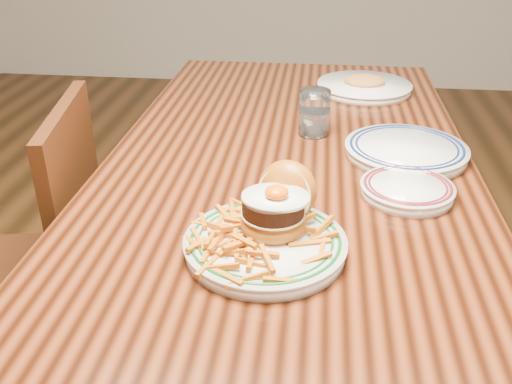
# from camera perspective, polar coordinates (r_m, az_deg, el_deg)

# --- Properties ---
(floor) EXTENTS (6.00, 6.00, 0.00)m
(floor) POSITION_cam_1_polar(r_m,az_deg,el_deg) (1.80, 2.68, -18.50)
(floor) COLOR black
(floor) RESTS_ON ground
(table) EXTENTS (0.85, 1.60, 0.75)m
(table) POSITION_cam_1_polar(r_m,az_deg,el_deg) (1.40, 3.28, 0.56)
(table) COLOR black
(table) RESTS_ON floor
(chair_left) EXTENTS (0.48, 0.48, 0.88)m
(chair_left) POSITION_cam_1_polar(r_m,az_deg,el_deg) (1.54, -20.90, -6.85)
(chair_left) COLOR #3A1A0C
(chair_left) RESTS_ON floor
(main_plate) EXTENTS (0.28, 0.30, 0.14)m
(main_plate) POSITION_cam_1_polar(r_m,az_deg,el_deg) (0.98, 1.32, -3.78)
(main_plate) COLOR white
(main_plate) RESTS_ON table
(side_plate) EXTENTS (0.19, 0.19, 0.03)m
(side_plate) POSITION_cam_1_polar(r_m,az_deg,el_deg) (1.20, 14.88, 0.30)
(side_plate) COLOR white
(side_plate) RESTS_ON table
(rear_plate) EXTENTS (0.28, 0.28, 0.03)m
(rear_plate) POSITION_cam_1_polar(r_m,az_deg,el_deg) (1.38, 14.77, 4.10)
(rear_plate) COLOR white
(rear_plate) RESTS_ON table
(water_glass) EXTENTS (0.08, 0.08, 0.12)m
(water_glass) POSITION_cam_1_polar(r_m,az_deg,el_deg) (1.46, 5.83, 7.65)
(water_glass) COLOR white
(water_glass) RESTS_ON table
(far_plate) EXTENTS (0.29, 0.29, 0.05)m
(far_plate) POSITION_cam_1_polar(r_m,az_deg,el_deg) (1.82, 10.77, 10.35)
(far_plate) COLOR white
(far_plate) RESTS_ON table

